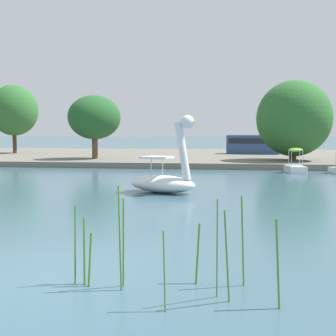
# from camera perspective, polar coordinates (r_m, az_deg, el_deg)

# --- Properties ---
(ground_plane) EXTENTS (575.85, 575.85, 0.00)m
(ground_plane) POSITION_cam_1_polar(r_m,az_deg,el_deg) (7.51, -15.15, -13.62)
(ground_plane) COLOR #385966
(shore_bank_far) EXTENTS (124.76, 25.30, 0.39)m
(shore_bank_far) POSITION_cam_1_polar(r_m,az_deg,el_deg) (40.08, 3.92, 1.64)
(shore_bank_far) COLOR #6B665B
(shore_bank_far) RESTS_ON ground_plane
(swan_boat) EXTENTS (3.14, 2.26, 3.03)m
(swan_boat) POSITION_cam_1_polar(r_m,az_deg,el_deg) (16.61, -0.47, -1.32)
(swan_boat) COLOR white
(swan_boat) RESTS_ON ground_plane
(pedal_boat_lime) EXTENTS (1.10, 1.94, 1.47)m
(pedal_boat_lime) POSITION_cam_1_polar(r_m,az_deg,el_deg) (26.25, 16.85, 0.26)
(pedal_boat_lime) COLOR white
(pedal_boat_lime) RESTS_ON ground_plane
(tree_sapling_by_fence) EXTENTS (5.25, 5.49, 4.85)m
(tree_sapling_by_fence) POSITION_cam_1_polar(r_m,az_deg,el_deg) (33.02, -9.91, 6.73)
(tree_sapling_by_fence) COLOR brown
(tree_sapling_by_fence) RESTS_ON shore_bank_far
(tree_broadleaf_right) EXTENTS (6.35, 6.40, 6.65)m
(tree_broadleaf_right) POSITION_cam_1_polar(r_m,az_deg,el_deg) (44.14, -20.14, 7.32)
(tree_broadleaf_right) COLOR #423323
(tree_broadleaf_right) RESTS_ON shore_bank_far
(tree_willow_near_path) EXTENTS (6.46, 6.72, 5.73)m
(tree_willow_near_path) POSITION_cam_1_polar(r_m,az_deg,el_deg) (31.73, 16.64, 6.42)
(tree_willow_near_path) COLOR brown
(tree_willow_near_path) RESTS_ON shore_bank_far
(parked_van) EXTENTS (5.06, 2.55, 1.78)m
(parked_van) POSITION_cam_1_polar(r_m,az_deg,el_deg) (40.83, 11.45, 3.23)
(parked_van) COLOR navy
(parked_van) RESTS_ON shore_bank_far
(reed_clump_foreground) EXTENTS (3.07, 1.25, 1.56)m
(reed_clump_foreground) POSITION_cam_1_polar(r_m,az_deg,el_deg) (6.38, -1.19, -11.10)
(reed_clump_foreground) COLOR #4C7F33
(reed_clump_foreground) RESTS_ON ground_plane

